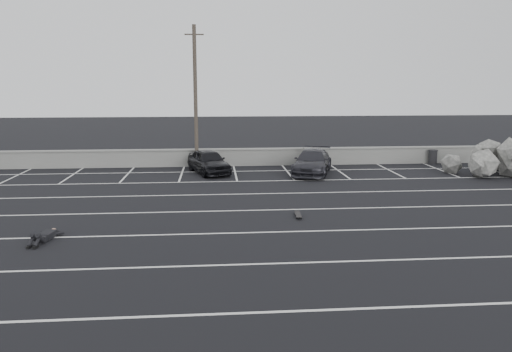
{
  "coord_description": "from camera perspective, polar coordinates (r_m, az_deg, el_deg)",
  "views": [
    {
      "loc": [
        -3.14,
        -16.25,
        5.01
      ],
      "look_at": [
        -1.35,
        5.11,
        1.0
      ],
      "focal_mm": 35.0,
      "sensor_mm": 36.0,
      "label": 1
    }
  ],
  "objects": [
    {
      "name": "utility_pole",
      "position": [
        29.48,
        -6.93,
        8.92
      ],
      "size": [
        1.1,
        0.22,
        8.27
      ],
      "color": "#4C4238",
      "rests_on": "ground"
    },
    {
      "name": "person",
      "position": [
        17.75,
        -22.75,
        -5.94
      ],
      "size": [
        1.45,
        2.36,
        0.42
      ],
      "primitive_type": null,
      "rotation": [
        0.0,
        0.0,
        -0.15
      ],
      "color": "black",
      "rests_on": "ground"
    },
    {
      "name": "car_right",
      "position": [
        28.04,
        6.45,
        1.62
      ],
      "size": [
        3.22,
        4.96,
        1.34
      ],
      "primitive_type": "imported",
      "rotation": [
        0.0,
        0.0,
        -0.32
      ],
      "color": "#24242A",
      "rests_on": "ground"
    },
    {
      "name": "stall_lines",
      "position": [
        21.48,
        3.54,
        -2.91
      ],
      "size": [
        36.0,
        20.05,
        0.01
      ],
      "color": "silver",
      "rests_on": "ground"
    },
    {
      "name": "car_left",
      "position": [
        28.15,
        -5.44,
        1.68
      ],
      "size": [
        2.81,
        4.24,
        1.34
      ],
      "primitive_type": "imported",
      "rotation": [
        0.0,
        0.0,
        0.34
      ],
      "color": "black",
      "rests_on": "ground"
    },
    {
      "name": "trash_bin",
      "position": [
        33.12,
        19.54,
        2.08
      ],
      "size": [
        0.69,
        0.69,
        0.9
      ],
      "rotation": [
        0.0,
        0.0,
        0.18
      ],
      "color": "#242426",
      "rests_on": "ground"
    },
    {
      "name": "skateboard",
      "position": [
        19.05,
        4.84,
        -4.46
      ],
      "size": [
        0.26,
        0.81,
        0.1
      ],
      "rotation": [
        0.0,
        0.0,
        -0.07
      ],
      "color": "black",
      "rests_on": "ground"
    },
    {
      "name": "ground",
      "position": [
        17.29,
        5.92,
        -6.3
      ],
      "size": [
        120.0,
        120.0,
        0.0
      ],
      "primitive_type": "plane",
      "color": "black",
      "rests_on": "ground"
    },
    {
      "name": "seawall",
      "position": [
        30.74,
        1.13,
        2.25
      ],
      "size": [
        50.0,
        0.45,
        1.06
      ],
      "color": "gray",
      "rests_on": "ground"
    }
  ]
}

